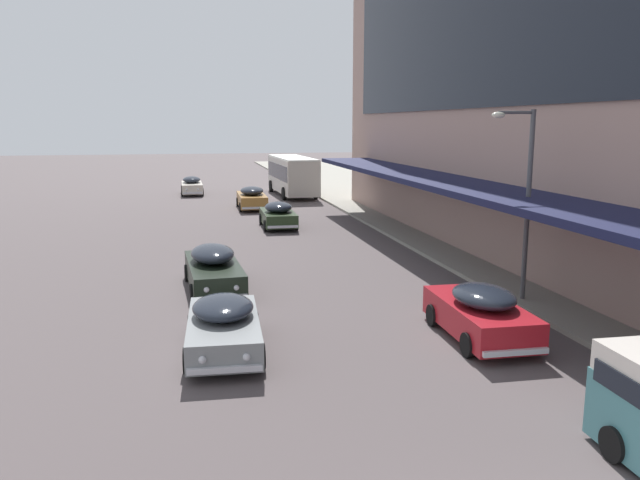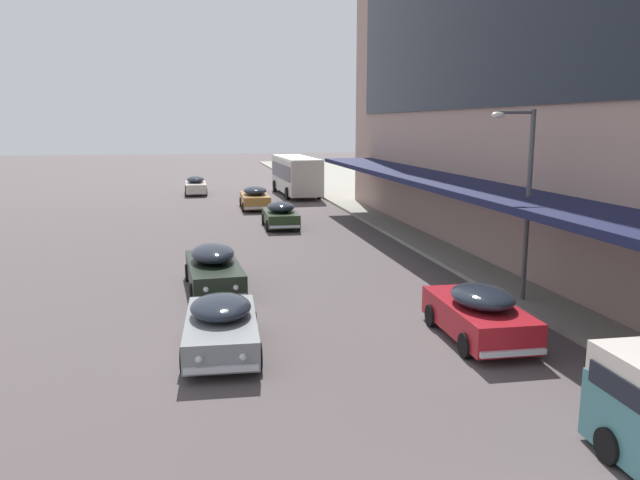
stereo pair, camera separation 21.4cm
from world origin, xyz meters
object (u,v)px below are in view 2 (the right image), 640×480
at_px(sedan_second_mid, 221,325).
at_px(sedan_lead_near, 214,268).
at_px(sedan_trailing_near, 255,198).
at_px(transit_bus_kerbside_front, 296,173).
at_px(sedan_trailing_mid, 479,313).
at_px(sedan_oncoming_front, 196,185).
at_px(sedan_second_near, 280,215).
at_px(street_lamp, 524,190).

distance_m(sedan_second_mid, sedan_lead_near, 6.35).
bearing_deg(sedan_trailing_near, transit_bus_kerbside_front, 61.15).
distance_m(sedan_trailing_mid, sedan_oncoming_front, 38.81).
distance_m(sedan_oncoming_front, sedan_trailing_near, 10.86).
distance_m(sedan_oncoming_front, sedan_second_near, 18.93).
bearing_deg(sedan_second_mid, transit_bus_kerbside_front, 77.54).
relative_size(transit_bus_kerbside_front, sedan_oncoming_front, 1.98).
relative_size(sedan_oncoming_front, sedan_lead_near, 0.94).
distance_m(transit_bus_kerbside_front, sedan_second_near, 16.20).
bearing_deg(transit_bus_kerbside_front, sedan_lead_near, -105.06).
height_order(transit_bus_kerbside_front, sedan_second_near, transit_bus_kerbside_front).
height_order(sedan_trailing_mid, sedan_second_mid, sedan_trailing_mid).
bearing_deg(sedan_second_mid, sedan_trailing_mid, -4.17).
distance_m(sedan_oncoming_front, sedan_second_mid, 37.60).
height_order(sedan_trailing_mid, sedan_lead_near, sedan_lead_near).
height_order(sedan_trailing_mid, sedan_trailing_near, sedan_trailing_near).
bearing_deg(sedan_second_near, sedan_lead_near, -108.11).
bearing_deg(sedan_trailing_mid, sedan_second_mid, 175.83).
xyz_separation_m(sedan_second_near, sedan_lead_near, (-4.21, -12.89, 0.04)).
bearing_deg(sedan_lead_near, transit_bus_kerbside_front, 74.94).
relative_size(sedan_second_mid, street_lamp, 0.72).
relative_size(sedan_oncoming_front, sedan_second_mid, 1.08).
xyz_separation_m(sedan_trailing_mid, sedan_oncoming_front, (-7.34, 38.11, -0.02)).
height_order(transit_bus_kerbside_front, sedan_second_mid, transit_bus_kerbside_front).
bearing_deg(sedan_oncoming_front, sedan_trailing_mid, -79.10).
bearing_deg(sedan_oncoming_front, sedan_second_mid, -89.42).
height_order(transit_bus_kerbside_front, sedan_trailing_mid, transit_bus_kerbside_front).
distance_m(sedan_second_near, sedan_lead_near, 13.56).
distance_m(sedan_second_mid, sedan_second_near, 19.70).
bearing_deg(sedan_trailing_near, sedan_second_near, -85.52).
relative_size(sedan_second_mid, sedan_lead_near, 0.87).
bearing_deg(sedan_trailing_near, sedan_trailing_mid, -83.15).
height_order(sedan_trailing_mid, street_lamp, street_lamp).
bearing_deg(sedan_second_near, sedan_trailing_mid, -82.16).
relative_size(transit_bus_kerbside_front, sedan_second_mid, 2.14).
bearing_deg(transit_bus_kerbside_front, street_lamp, -86.46).
xyz_separation_m(sedan_second_mid, street_lamp, (9.76, 2.44, 3.07)).
bearing_deg(sedan_second_near, street_lamp, -71.81).
height_order(sedan_second_mid, sedan_second_near, sedan_second_near).
xyz_separation_m(transit_bus_kerbside_front, sedan_second_mid, (-7.74, -35.02, -1.11)).
height_order(sedan_oncoming_front, sedan_second_mid, sedan_oncoming_front).
xyz_separation_m(transit_bus_kerbside_front, sedan_second_near, (-3.50, -15.78, -1.08)).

